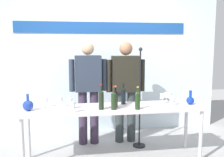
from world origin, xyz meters
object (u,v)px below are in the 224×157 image
object	(u,v)px
presenter_left	(88,87)
wine_glass_right_1	(170,95)
wine_bottle_0	(115,98)
wine_glass_right_3	(162,97)
wine_glass_left_1	(45,100)
wine_glass_left_3	(60,99)
display_table	(114,111)
wine_glass_right_2	(173,99)
presenter_right	(126,85)
wine_glass_left_2	(73,105)
wine_bottle_4	(138,100)
wine_glass_left_0	(70,101)
decanter_blue_right	(190,100)
wine_bottle_1	(114,100)
wine_bottle_3	(123,95)
microphone_stand	(140,114)
wine_bottle_2	(101,99)
decanter_blue_left	(28,105)
wine_glass_right_0	(167,95)

from	to	relation	value
presenter_left	wine_glass_right_1	world-z (taller)	presenter_left
wine_bottle_0	wine_glass_right_3	bearing A→B (deg)	6.73
wine_glass_left_1	wine_glass_left_3	xyz separation A→B (m)	(0.20, -0.01, 0.01)
display_table	wine_glass_right_2	size ratio (longest dim) A/B	18.52
display_table	presenter_right	world-z (taller)	presenter_right
wine_glass_left_1	wine_glass_right_3	world-z (taller)	wine_glass_right_3
wine_glass_left_1	wine_glass_left_2	xyz separation A→B (m)	(0.37, -0.34, -0.00)
wine_bottle_4	wine_glass_left_3	world-z (taller)	wine_bottle_4
wine_glass_left_0	wine_glass_right_1	size ratio (longest dim) A/B	0.93
presenter_right	wine_glass_right_3	distance (m)	0.73
decanter_blue_right	presenter_left	distance (m)	1.58
wine_bottle_1	wine_glass_right_3	bearing A→B (deg)	14.48
wine_bottle_3	wine_glass_left_3	distance (m)	0.89
decanter_blue_right	wine_glass_left_1	bearing A→B (deg)	175.51
microphone_stand	wine_glass_left_1	bearing A→B (deg)	-169.07
wine_bottle_2	wine_glass_right_2	xyz separation A→B (m)	(1.02, 0.06, -0.04)
wine_glass_left_1	microphone_stand	size ratio (longest dim) A/B	0.09
decanter_blue_right	wine_glass_right_1	size ratio (longest dim) A/B	1.25
wine_bottle_4	presenter_right	bearing A→B (deg)	88.83
wine_glass_right_2	microphone_stand	bearing A→B (deg)	127.55
wine_glass_left_3	wine_glass_right_2	size ratio (longest dim) A/B	1.10
presenter_right	wine_bottle_3	bearing A→B (deg)	-105.63
presenter_right	decanter_blue_right	bearing A→B (deg)	-40.21
presenter_right	wine_glass_left_0	distance (m)	1.13
wine_glass_right_1	decanter_blue_right	bearing A→B (deg)	-26.64
decanter_blue_right	presenter_right	world-z (taller)	presenter_right
decanter_blue_left	presenter_left	bearing A→B (deg)	39.40
decanter_blue_left	wine_bottle_2	world-z (taller)	wine_bottle_2
wine_glass_right_2	wine_glass_right_3	bearing A→B (deg)	138.89
display_table	wine_bottle_4	world-z (taller)	wine_bottle_4
wine_bottle_1	presenter_right	bearing A→B (deg)	67.45
presenter_left	wine_glass_left_1	world-z (taller)	presenter_left
presenter_right	wine_glass_right_0	bearing A→B (deg)	-41.34
display_table	wine_glass_right_1	world-z (taller)	wine_glass_right_1
wine_bottle_0	wine_bottle_1	world-z (taller)	wine_bottle_1
decanter_blue_left	wine_bottle_2	distance (m)	0.95
wine_bottle_3	wine_bottle_4	xyz separation A→B (m)	(0.13, -0.32, 0.00)
wine_bottle_1	wine_glass_right_2	size ratio (longest dim) A/B	2.34
wine_glass_left_2	wine_glass_right_0	xyz separation A→B (m)	(1.39, 0.40, 0.01)
wine_bottle_0	wine_glass_left_1	xyz separation A→B (m)	(-0.94, 0.16, -0.03)
wine_bottle_4	wine_glass_left_1	xyz separation A→B (m)	(-1.22, 0.31, -0.03)
wine_bottle_0	wine_bottle_4	world-z (taller)	wine_bottle_4
wine_bottle_4	wine_glass_left_1	bearing A→B (deg)	165.51
wine_bottle_2	wine_bottle_3	xyz separation A→B (m)	(0.35, 0.25, -0.01)
wine_bottle_0	wine_bottle_2	xyz separation A→B (m)	(-0.20, -0.08, 0.01)
wine_bottle_0	wine_glass_right_0	xyz separation A→B (m)	(0.82, 0.22, -0.03)
wine_bottle_3	wine_bottle_2	bearing A→B (deg)	-144.58
decanter_blue_left	wine_bottle_2	size ratio (longest dim) A/B	0.66
display_table	presenter_right	distance (m)	0.77
decanter_blue_right	presenter_right	size ratio (longest dim) A/B	0.12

